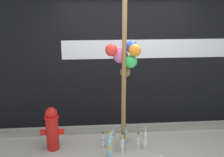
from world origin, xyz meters
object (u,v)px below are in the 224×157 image
object	(u,v)px
fire_hydrant	(52,128)
bottle_4	(111,142)
memorial_post	(125,45)
bottle_7	(138,142)
bottle_0	(103,142)
bottle_2	(125,136)
bottle_3	(113,137)
bottle_1	(122,145)
bottle_5	(110,147)
bottle_6	(145,140)

from	to	relation	value
fire_hydrant	bottle_4	distance (m)	1.03
memorial_post	bottle_7	distance (m)	1.70
bottle_0	bottle_2	world-z (taller)	bottle_2
memorial_post	bottle_4	size ratio (longest dim) A/B	8.71
bottle_3	bottle_0	bearing A→B (deg)	-160.97
bottle_7	bottle_2	bearing A→B (deg)	136.44
bottle_1	bottle_5	distance (m)	0.24
fire_hydrant	bottle_7	distance (m)	1.49
bottle_0	bottle_1	size ratio (longest dim) A/B	0.80
bottle_2	memorial_post	bearing A→B (deg)	-106.27
bottle_5	memorial_post	bearing A→B (deg)	42.25
bottle_3	bottle_7	xyz separation A→B (m)	(0.42, -0.13, -0.05)
bottle_1	bottle_5	world-z (taller)	bottle_5
bottle_0	bottle_3	world-z (taller)	bottle_3
bottle_3	bottle_2	bearing A→B (deg)	14.88
bottle_7	bottle_0	bearing A→B (deg)	173.97
bottle_2	bottle_7	size ratio (longest dim) A/B	1.21
bottle_3	bottle_4	world-z (taller)	bottle_3
bottle_1	bottle_4	world-z (taller)	bottle_1
fire_hydrant	bottle_3	bearing A→B (deg)	1.86
bottle_1	bottle_3	distance (m)	0.29
fire_hydrant	bottle_1	size ratio (longest dim) A/B	2.15
bottle_1	fire_hydrant	bearing A→B (deg)	169.03
bottle_2	bottle_5	xyz separation A→B (m)	(-0.31, -0.42, 0.03)
memorial_post	fire_hydrant	world-z (taller)	memorial_post
bottle_0	bottle_1	bearing A→B (deg)	-32.52
bottle_5	bottle_2	bearing A→B (deg)	52.90
fire_hydrant	bottle_4	world-z (taller)	fire_hydrant
fire_hydrant	memorial_post	bearing A→B (deg)	-3.92
bottle_3	bottle_6	size ratio (longest dim) A/B	0.88
memorial_post	bottle_4	distance (m)	1.66
fire_hydrant	bottle_4	size ratio (longest dim) A/B	2.17
bottle_5	bottle_6	bearing A→B (deg)	17.04
bottle_0	bottle_4	size ratio (longest dim) A/B	0.81
memorial_post	bottle_7	xyz separation A→B (m)	(0.25, -0.01, -1.68)
bottle_7	fire_hydrant	bearing A→B (deg)	176.40
bottle_2	bottle_6	size ratio (longest dim) A/B	0.80
memorial_post	bottle_4	world-z (taller)	memorial_post
bottle_3	bottle_7	world-z (taller)	bottle_3
bottle_3	bottle_5	size ratio (longest dim) A/B	0.86
bottle_1	bottle_2	size ratio (longest dim) A/B	1.05
bottle_1	bottle_7	size ratio (longest dim) A/B	1.27
fire_hydrant	bottle_0	xyz separation A→B (m)	(0.86, -0.03, -0.27)
bottle_6	bottle_7	xyz separation A→B (m)	(-0.12, 0.04, -0.05)
bottle_1	bottle_5	size ratio (longest dim) A/B	0.83
bottle_6	bottle_4	bearing A→B (deg)	-179.76
bottle_1	bottle_6	world-z (taller)	bottle_6
memorial_post	bottle_5	world-z (taller)	memorial_post
bottle_0	bottle_5	bearing A→B (deg)	-72.71
memorial_post	bottle_3	bearing A→B (deg)	145.91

